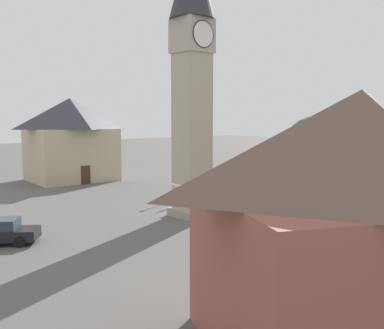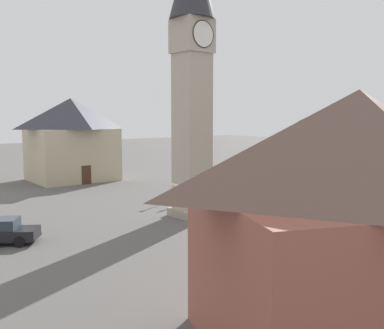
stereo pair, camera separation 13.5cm
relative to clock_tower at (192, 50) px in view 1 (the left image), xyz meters
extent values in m
plane|color=#565451|center=(0.00, 0.00, -12.39)|extent=(200.00, 200.00, 0.00)
cube|color=gray|center=(0.00, 0.00, -12.09)|extent=(2.77, 2.77, 0.60)
cube|color=#ADA38E|center=(0.00, 0.00, -6.02)|extent=(2.21, 2.21, 11.54)
cube|color=#ADA38E|center=(0.00, 0.00, 0.97)|extent=(2.48, 2.48, 2.43)
cylinder|color=white|center=(0.00, 1.27, 0.97)|extent=(1.86, 0.04, 1.86)
torus|color=black|center=(0.00, 1.28, 0.97)|extent=(1.92, 0.06, 1.92)
cube|color=black|center=(0.00, 1.31, 1.17)|extent=(0.05, 0.02, 0.52)
cube|color=black|center=(0.28, 1.31, 0.97)|extent=(0.71, 0.02, 0.04)
cylinder|color=white|center=(0.00, -1.27, 0.97)|extent=(1.86, 0.04, 1.86)
torus|color=black|center=(0.00, -1.28, 0.97)|extent=(1.92, 0.06, 1.92)
cube|color=white|center=(7.61, 0.79, -11.80)|extent=(4.18, 1.90, 0.64)
cube|color=#28333D|center=(7.76, 0.78, -11.18)|extent=(2.17, 1.66, 0.64)
cylinder|color=black|center=(6.34, 0.05, -12.07)|extent=(0.65, 0.25, 0.64)
cylinder|color=black|center=(6.42, 1.65, -12.07)|extent=(0.65, 0.25, 0.64)
cylinder|color=black|center=(8.80, -0.07, -12.07)|extent=(0.65, 0.25, 0.64)
cylinder|color=black|center=(8.88, 1.53, -12.07)|extent=(0.65, 0.25, 0.64)
cube|color=black|center=(5.59, 0.89, -12.02)|extent=(0.20, 1.67, 0.16)
cube|color=gold|center=(-1.84, -10.72, -11.80)|extent=(4.35, 3.71, 0.64)
cube|color=#28333D|center=(-1.97, -10.81, -11.18)|extent=(2.61, 2.47, 0.64)
cylinder|color=black|center=(-1.28, -9.37, -12.07)|extent=(0.65, 0.54, 0.64)
cylinder|color=black|center=(-0.38, -10.69, -12.07)|extent=(0.65, 0.54, 0.64)
cylinder|color=black|center=(-3.31, -10.75, -12.07)|extent=(0.65, 0.54, 0.64)
cylinder|color=black|center=(-2.41, -12.08, -12.07)|extent=(0.65, 0.54, 0.64)
cube|color=black|center=(-0.17, -9.59, -12.02)|extent=(1.04, 1.45, 0.16)
cube|color=black|center=(-13.33, 1.53, -11.80)|extent=(4.35, 3.71, 0.64)
cylinder|color=black|center=(-11.86, 1.50, -12.07)|extent=(0.65, 0.54, 0.64)
cylinder|color=black|center=(-12.76, 0.18, -12.07)|extent=(0.65, 0.54, 0.64)
cube|color=black|center=(-11.66, 0.39, -12.02)|extent=(1.04, 1.45, 0.16)
cube|color=#2D5BB7|center=(4.91, -8.67, -11.80)|extent=(4.42, 2.85, 0.64)
cube|color=#28333D|center=(4.76, -8.62, -11.18)|extent=(2.47, 2.12, 0.64)
cylinder|color=black|center=(6.32, -8.27, -12.07)|extent=(0.68, 0.40, 0.64)
cylinder|color=black|center=(5.84, -9.80, -12.07)|extent=(0.68, 0.40, 0.64)
cylinder|color=black|center=(3.97, -7.54, -12.07)|extent=(0.68, 0.40, 0.64)
cylinder|color=black|center=(3.50, -9.06, -12.07)|extent=(0.68, 0.40, 0.64)
cube|color=black|center=(6.84, -9.27, -12.02)|extent=(0.61, 1.63, 0.16)
cube|color=silver|center=(12.64, 3.50, -11.80)|extent=(4.43, 2.94, 0.64)
cube|color=#28333D|center=(12.78, 3.46, -11.18)|extent=(2.49, 2.16, 0.64)
cylinder|color=black|center=(11.22, 3.15, -12.07)|extent=(0.68, 0.42, 0.64)
cylinder|color=black|center=(11.74, 4.66, -12.07)|extent=(0.68, 0.42, 0.64)
cylinder|color=black|center=(13.54, 2.35, -12.07)|extent=(0.68, 0.42, 0.64)
cylinder|color=black|center=(14.06, 3.86, -12.07)|extent=(0.68, 0.42, 0.64)
cube|color=black|center=(10.73, 4.16, -12.02)|extent=(0.66, 1.61, 0.16)
cylinder|color=black|center=(5.52, 8.21, -11.98)|extent=(0.13, 0.13, 0.82)
cylinder|color=black|center=(5.55, 8.39, -11.98)|extent=(0.13, 0.13, 0.82)
cube|color=gold|center=(5.53, 8.30, -11.27)|extent=(0.28, 0.39, 0.60)
cylinder|color=gold|center=(5.49, 8.07, -11.32)|extent=(0.09, 0.09, 0.60)
cylinder|color=gold|center=(5.57, 8.53, -11.32)|extent=(0.09, 0.09, 0.60)
sphere|color=tan|center=(5.53, 8.30, -10.82)|extent=(0.22, 0.22, 0.22)
sphere|color=black|center=(5.54, 8.30, -10.80)|extent=(0.20, 0.20, 0.20)
cylinder|color=brown|center=(10.71, -3.48, -10.92)|extent=(0.44, 0.44, 2.93)
sphere|color=#28602D|center=(10.71, -3.48, -7.52)|extent=(5.53, 5.53, 5.53)
cube|color=#995142|center=(-8.02, -17.94, -9.78)|extent=(11.04, 10.09, 5.21)
pyramid|color=brown|center=(-8.02, -17.94, -5.59)|extent=(11.59, 10.59, 3.17)
cube|color=#422819|center=(-6.57, -14.70, -11.34)|extent=(1.04, 0.52, 2.10)
cube|color=tan|center=(0.62, 23.36, -9.33)|extent=(9.23, 8.15, 6.11)
pyramid|color=#383842|center=(0.62, 23.36, -4.50)|extent=(9.69, 8.55, 3.56)
cube|color=#422819|center=(0.51, 19.39, -11.34)|extent=(1.10, 0.11, 2.10)
cylinder|color=black|center=(4.80, 6.71, -10.30)|extent=(0.12, 0.12, 4.18)
sphere|color=beige|center=(4.80, 6.71, -8.03)|extent=(0.36, 0.36, 0.36)
cylinder|color=gray|center=(3.15, 4.51, -11.29)|extent=(0.07, 0.07, 2.20)
cube|color=red|center=(3.15, 4.51, -9.89)|extent=(0.60, 0.04, 0.60)
camera|label=1|loc=(-20.34, -24.87, -4.81)|focal=40.16mm
camera|label=2|loc=(-20.24, -24.96, -4.81)|focal=40.16mm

